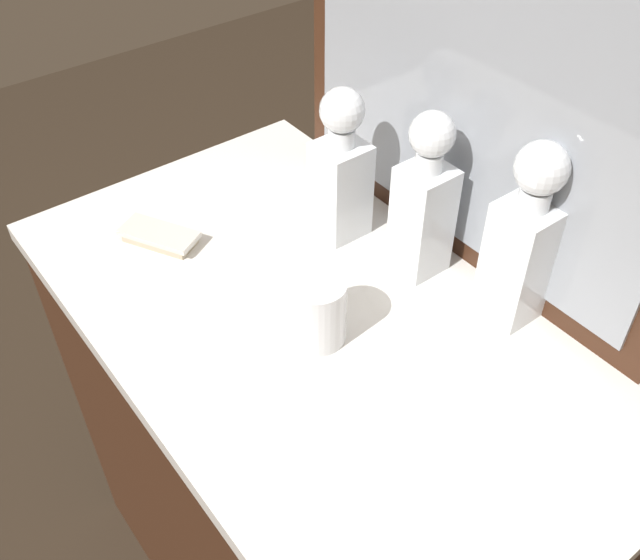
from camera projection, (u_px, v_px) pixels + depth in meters
dresser at (320, 483)px, 1.43m from camera, size 1.05×0.61×0.94m
dresser_mirror at (475, 99)px, 1.05m from camera, size 0.76×0.03×0.56m
crystal_decanter_rear at (422, 209)px, 1.13m from camera, size 0.08×0.08×0.29m
crystal_decanter_left at (341, 178)px, 1.20m from camera, size 0.08×0.08×0.27m
crystal_decanter_front at (522, 250)px, 1.05m from camera, size 0.08×0.08×0.30m
crystal_tumbler_center at (317, 312)px, 1.05m from camera, size 0.09×0.09×0.11m
silver_brush_left at (160, 236)px, 1.24m from camera, size 0.15×0.12×0.02m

